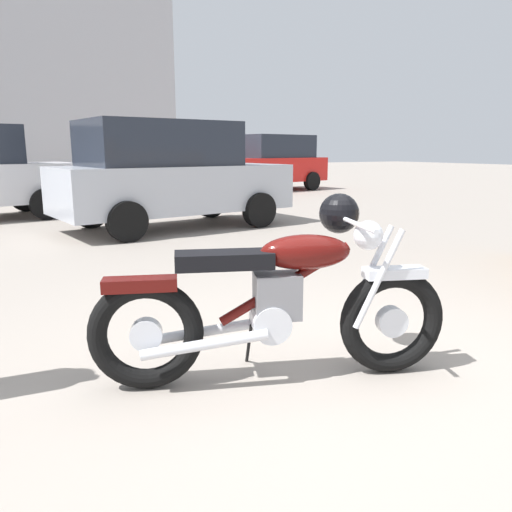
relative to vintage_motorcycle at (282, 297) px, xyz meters
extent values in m
plane|color=gray|center=(0.25, -0.20, -0.49)|extent=(80.00, 80.00, 0.00)
torus|color=black|center=(0.61, -0.26, -0.17)|extent=(0.64, 0.33, 0.64)
cylinder|color=silver|center=(0.61, -0.26, -0.17)|extent=(0.20, 0.14, 0.18)
torus|color=black|center=(-0.73, 0.25, -0.17)|extent=(0.64, 0.33, 0.64)
cylinder|color=silver|center=(-0.73, 0.25, -0.17)|extent=(0.20, 0.14, 0.18)
cube|color=silver|center=(0.61, -0.26, 0.13)|extent=(0.38, 0.25, 0.06)
cube|color=#4C0C0A|center=(-0.75, 0.26, 0.12)|extent=(0.42, 0.26, 0.07)
cylinder|color=silver|center=(0.52, -0.14, 0.11)|extent=(0.28, 0.13, 0.58)
cylinder|color=silver|center=(0.47, -0.28, 0.11)|extent=(0.28, 0.13, 0.58)
sphere|color=silver|center=(0.45, -0.20, 0.35)|extent=(0.17, 0.17, 0.17)
cylinder|color=silver|center=(0.38, -0.17, 0.42)|extent=(0.25, 0.59, 0.03)
sphere|color=black|center=(0.48, 0.11, 0.44)|extent=(0.25, 0.25, 0.25)
cylinder|color=#4C0C0A|center=(0.00, -0.03, 0.09)|extent=(0.73, 0.32, 0.47)
ellipsoid|color=#4C0C0A|center=(0.11, -0.07, 0.27)|extent=(0.56, 0.39, 0.20)
cube|color=black|center=(-0.32, 0.09, 0.24)|extent=(0.58, 0.38, 0.09)
cube|color=slate|center=(-0.04, -0.01, 0.02)|extent=(0.31, 0.26, 0.26)
cylinder|color=silver|center=(-0.08, 0.00, -0.13)|extent=(0.28, 0.26, 0.22)
cylinder|color=silver|center=(-0.40, 0.23, -0.21)|extent=(0.68, 0.30, 0.14)
cylinder|color=silver|center=(-0.47, 0.04, -0.21)|extent=(0.68, 0.30, 0.14)
cylinder|color=black|center=(-0.11, 0.20, -0.33)|extent=(0.10, 0.23, 0.33)
cylinder|color=black|center=(5.97, 10.90, -0.19)|extent=(0.62, 0.30, 0.60)
cylinder|color=black|center=(5.67, 12.51, -0.19)|extent=(0.62, 0.30, 0.60)
cylinder|color=black|center=(8.33, 11.34, -0.19)|extent=(0.62, 0.30, 0.60)
cylinder|color=black|center=(8.03, 12.95, -0.19)|extent=(0.62, 0.30, 0.60)
cube|color=red|center=(7.00, 11.92, 0.19)|extent=(4.14, 2.33, 0.76)
cube|color=#232833|center=(7.24, 11.97, 0.93)|extent=(2.64, 1.94, 0.72)
cylinder|color=black|center=(-0.49, 9.66, -0.19)|extent=(0.62, 0.27, 0.60)
cylinder|color=black|center=(-0.28, 8.04, -0.19)|extent=(0.62, 0.27, 0.60)
cylinder|color=black|center=(2.62, 6.81, -0.19)|extent=(0.62, 0.26, 0.60)
cylinder|color=black|center=(2.81, 5.19, -0.19)|extent=(0.62, 0.26, 0.60)
cylinder|color=black|center=(0.23, 6.53, -0.19)|extent=(0.62, 0.26, 0.60)
cylinder|color=black|center=(0.43, 4.90, -0.19)|extent=(0.62, 0.26, 0.60)
cube|color=#ADB2BC|center=(1.52, 5.86, 0.19)|extent=(4.07, 2.10, 0.76)
cube|color=#232833|center=(1.28, 5.83, 0.93)|extent=(2.57, 1.80, 0.72)
camera|label=1|loc=(-1.50, -2.36, 0.84)|focal=35.42mm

